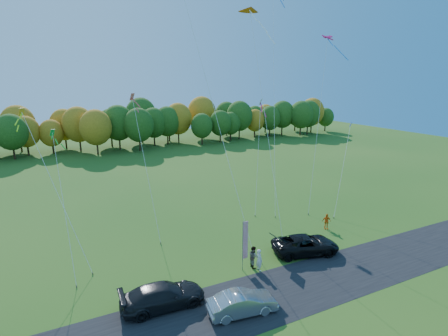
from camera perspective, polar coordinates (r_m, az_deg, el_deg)
name	(u,v)px	position (r m, az deg, el deg)	size (l,w,h in m)	color
ground	(256,266)	(30.18, 5.22, -15.60)	(160.00, 160.00, 0.00)	#1E5015
asphalt_strip	(284,291)	(27.37, 9.81, -19.20)	(90.00, 6.00, 0.01)	black
tree_line	(126,149)	(79.87, -15.70, 2.96)	(116.00, 12.00, 10.00)	#1E4711
black_suv	(305,245)	(32.42, 13.15, -12.07)	(2.72, 5.90, 1.64)	black
silver_sedan	(242,303)	(24.60, 3.03, -21.16)	(1.60, 4.60, 1.52)	#9FA0A3
dark_truck_a	(163,296)	(25.44, -9.93, -19.85)	(2.33, 5.72, 1.66)	black
person_tailgate_a	(259,260)	(29.15, 5.75, -14.69)	(0.67, 0.44, 1.85)	silver
person_tailgate_b	(253,257)	(29.59, 4.82, -14.23)	(0.88, 0.69, 1.82)	gray
person_east	(326,221)	(37.76, 16.37, -8.37)	(0.97, 0.41, 1.66)	orange
feather_flag	(245,240)	(28.42, 3.41, -11.62)	(0.55, 0.17, 4.25)	#999999
kite_delta_blue	(206,79)	(32.89, -2.96, 14.33)	(5.52, 11.70, 30.99)	#4C3F33
kite_parafoil_orange	(274,92)	(43.23, 8.17, 12.14)	(7.75, 11.79, 27.29)	#4C3F33
kite_delta_red	(265,110)	(35.47, 6.66, 9.34)	(2.22, 9.41, 23.21)	#4C3F33
kite_parafoil_rainbow	(319,121)	(43.29, 15.18, 7.36)	(8.41, 6.91, 20.62)	#4C3F33
kite_diamond_yellow	(56,189)	(31.69, -25.78, -3.18)	(4.40, 8.04, 13.01)	#4C3F33
kite_diamond_green	(63,203)	(30.01, -24.76, -5.15)	(0.91, 6.60, 11.34)	#4C3F33
kite_diamond_white	(258,156)	(41.16, 5.58, 2.00)	(4.40, 6.09, 13.05)	#4C3F33
kite_diamond_pink	(145,164)	(34.67, -12.71, 0.57)	(1.21, 7.19, 14.02)	#4C3F33
kite_diamond_blue_low	(343,169)	(42.91, 18.80, -0.11)	(6.20, 4.78, 10.13)	#4C3F33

